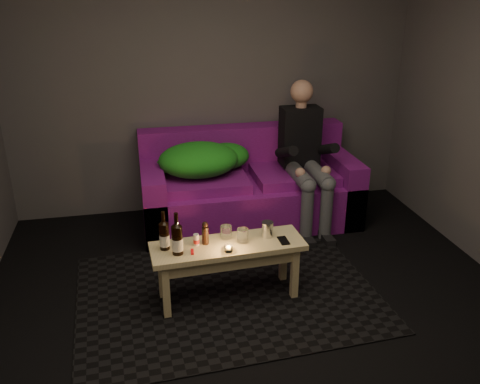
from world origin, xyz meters
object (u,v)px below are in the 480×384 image
at_px(beer_bottle_a, 164,235).
at_px(steel_cup, 267,229).
at_px(person, 305,153).
at_px(sofa, 248,189).
at_px(beer_bottle_b, 177,239).
at_px(coffee_table, 228,254).

xyz_separation_m(beer_bottle_a, steel_cup, (0.76, 0.03, -0.05)).
bearing_deg(person, beer_bottle_a, -141.40).
distance_m(sofa, beer_bottle_a, 1.60).
bearing_deg(beer_bottle_b, coffee_table, 10.69).
relative_size(person, beer_bottle_a, 4.74).
xyz_separation_m(person, beer_bottle_b, (-1.33, -1.22, -0.14)).
height_order(person, steel_cup, person).
height_order(sofa, steel_cup, sofa).
xyz_separation_m(sofa, beer_bottle_a, (-0.90, -1.30, 0.24)).
height_order(sofa, beer_bottle_a, sofa).
relative_size(person, steel_cup, 11.56).
distance_m(beer_bottle_a, steel_cup, 0.76).
relative_size(beer_bottle_a, beer_bottle_b, 0.93).
bearing_deg(sofa, coffee_table, -108.90).
bearing_deg(person, beer_bottle_b, -137.52).
bearing_deg(person, steel_cup, -120.73).
xyz_separation_m(person, steel_cup, (-0.65, -1.10, -0.19)).
bearing_deg(steel_cup, person, 59.27).
bearing_deg(beer_bottle_a, beer_bottle_b, -47.26).
xyz_separation_m(beer_bottle_b, steel_cup, (0.68, 0.12, -0.06)).
bearing_deg(steel_cup, beer_bottle_a, -177.71).
height_order(sofa, beer_bottle_b, sofa).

